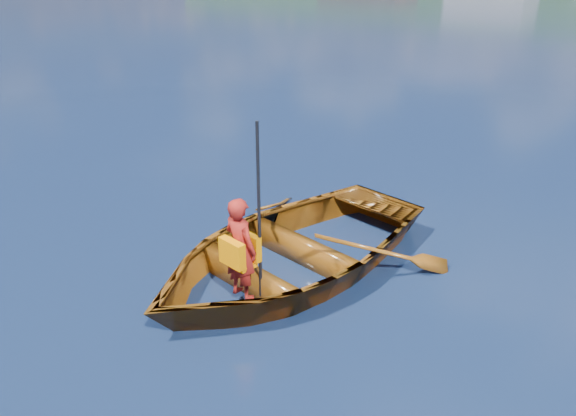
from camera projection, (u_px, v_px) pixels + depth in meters
The scene contains 3 objects.
ground at pixel (314, 247), 7.63m from camera, with size 600.00×600.00×0.00m.
rowboat at pixel (289, 250), 6.98m from camera, with size 3.57×4.57×0.87m.
child_paddler at pixel (241, 249), 6.13m from camera, with size 0.48×0.38×2.04m.
Camera 1 is at (3.68, -5.61, 3.68)m, focal length 35.00 mm.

